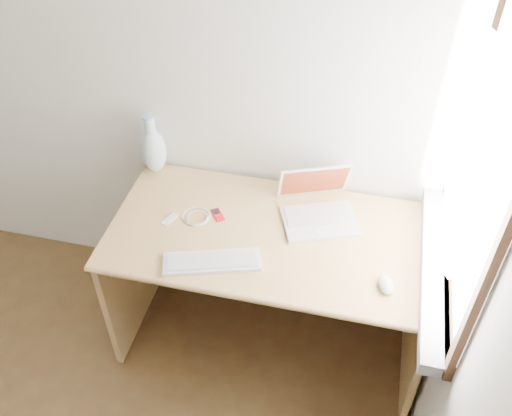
% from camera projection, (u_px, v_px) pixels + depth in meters
% --- Properties ---
extents(back_wall, '(3.50, 0.04, 2.60)m').
position_uv_depth(back_wall, '(66.00, 50.00, 2.51)').
color(back_wall, white).
rests_on(back_wall, floor).
extents(window, '(0.11, 0.99, 1.10)m').
position_uv_depth(window, '(473.00, 173.00, 1.92)').
color(window, white).
rests_on(window, right_wall).
extents(desk, '(1.41, 0.70, 0.74)m').
position_uv_depth(desk, '(275.00, 254.00, 2.66)').
color(desk, tan).
rests_on(desk, floor).
extents(laptop, '(0.38, 0.37, 0.22)m').
position_uv_depth(laptop, '(322.00, 208.00, 2.50)').
color(laptop, white).
rests_on(laptop, desk).
extents(external_keyboard, '(0.41, 0.23, 0.02)m').
position_uv_depth(external_keyboard, '(212.00, 262.00, 2.32)').
color(external_keyboard, white).
rests_on(external_keyboard, desk).
extents(mouse, '(0.09, 0.11, 0.03)m').
position_uv_depth(mouse, '(386.00, 285.00, 2.22)').
color(mouse, white).
rests_on(mouse, desk).
extents(ipod, '(0.08, 0.09, 0.01)m').
position_uv_depth(ipod, '(218.00, 215.00, 2.54)').
color(ipod, '#AE0C14').
rests_on(ipod, desk).
extents(cable_coil, '(0.16, 0.16, 0.01)m').
position_uv_depth(cable_coil, '(196.00, 216.00, 2.53)').
color(cable_coil, white).
rests_on(cable_coil, desk).
extents(remote, '(0.06, 0.09, 0.01)m').
position_uv_depth(remote, '(170.00, 219.00, 2.52)').
color(remote, white).
rests_on(remote, desk).
extents(vase, '(0.12, 0.12, 0.31)m').
position_uv_depth(vase, '(153.00, 149.00, 2.69)').
color(vase, silver).
rests_on(vase, desk).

